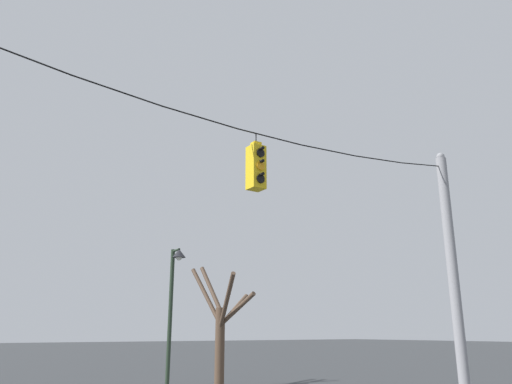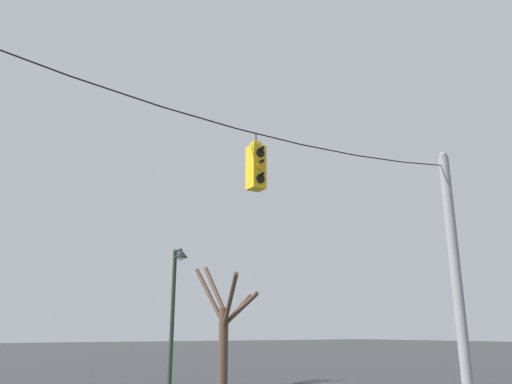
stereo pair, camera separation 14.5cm
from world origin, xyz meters
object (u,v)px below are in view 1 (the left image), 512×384
Objects in this scene: traffic_light_near_right_pole at (256,167)px; street_lamp at (173,296)px; utility_pole_right at (453,274)px; bare_tree at (221,325)px.

street_lamp is at bearing 86.51° from traffic_light_near_right_pole.
traffic_light_near_right_pole reaches higher than street_lamp.
utility_pole_right is 6.99m from traffic_light_near_right_pole.
bare_tree is (-2.29, 9.24, -1.32)m from utility_pole_right.
utility_pole_right reaches higher than bare_tree.
traffic_light_near_right_pole is at bearing -179.93° from utility_pole_right.
utility_pole_right is 1.64× the size of street_lamp.
utility_pole_right reaches higher than traffic_light_near_right_pole.
street_lamp is 6.14m from bare_tree.
bare_tree is (4.42, 9.25, -3.29)m from traffic_light_near_right_pole.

